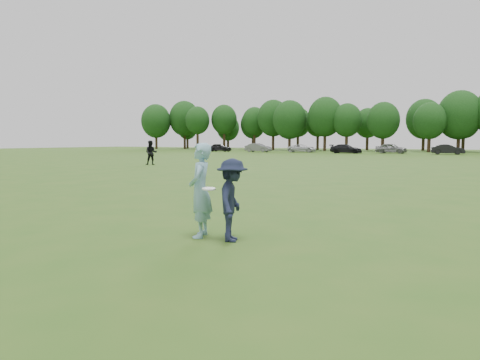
% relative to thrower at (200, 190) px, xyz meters
% --- Properties ---
extents(ground, '(200.00, 200.00, 0.00)m').
position_rel_thrower_xyz_m(ground, '(-0.08, 0.27, -0.95)').
color(ground, '#2E5718').
rests_on(ground, ground).
extents(thrower, '(0.69, 0.82, 1.91)m').
position_rel_thrower_xyz_m(thrower, '(0.00, 0.00, 0.00)').
color(thrower, '#82B6CA').
rests_on(thrower, ground).
extents(defender, '(0.93, 1.19, 1.61)m').
position_rel_thrower_xyz_m(defender, '(0.74, -0.01, -0.15)').
color(defender, '#181E35').
rests_on(defender, ground).
extents(player_far_a, '(1.21, 1.15, 1.97)m').
position_rel_thrower_xyz_m(player_far_a, '(-17.92, 19.75, 0.03)').
color(player_far_a, black).
rests_on(player_far_a, ground).
extents(car_a, '(4.38, 2.06, 1.45)m').
position_rel_thrower_xyz_m(car_a, '(-35.23, 59.11, -0.23)').
color(car_a, black).
rests_on(car_a, ground).
extents(car_b, '(4.63, 1.76, 1.51)m').
position_rel_thrower_xyz_m(car_b, '(-27.61, 59.27, -0.20)').
color(car_b, slate).
rests_on(car_b, ground).
extents(car_c, '(5.01, 2.74, 1.33)m').
position_rel_thrower_xyz_m(car_c, '(-20.22, 60.97, -0.29)').
color(car_c, silver).
rests_on(car_c, ground).
extents(car_d, '(4.86, 2.01, 1.40)m').
position_rel_thrower_xyz_m(car_d, '(-12.32, 58.94, -0.25)').
color(car_d, black).
rests_on(car_d, ground).
extents(car_e, '(4.75, 2.27, 1.57)m').
position_rel_thrower_xyz_m(car_e, '(-6.06, 61.71, -0.17)').
color(car_e, gray).
rests_on(car_e, ground).
extents(car_f, '(4.53, 2.10, 1.44)m').
position_rel_thrower_xyz_m(car_f, '(1.84, 60.05, -0.24)').
color(car_f, black).
rests_on(car_f, ground).
extents(disc_in_play, '(0.31, 0.31, 0.06)m').
position_rel_thrower_xyz_m(disc_in_play, '(0.32, -0.18, 0.07)').
color(disc_in_play, white).
rests_on(disc_in_play, ground).
extents(treeline, '(130.35, 18.39, 11.74)m').
position_rel_thrower_xyz_m(treeline, '(2.73, 77.16, 5.31)').
color(treeline, '#332114').
rests_on(treeline, ground).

